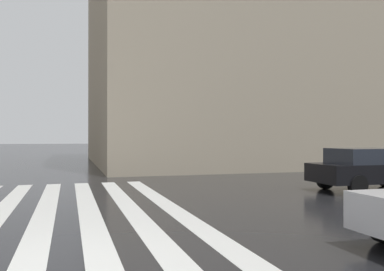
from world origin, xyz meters
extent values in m
plane|color=black|center=(0.00, 0.00, 0.00)|extent=(220.00, 220.00, 0.00)
cube|color=silver|center=(4.00, -2.56, 0.00)|extent=(13.00, 0.50, 0.01)
cube|color=silver|center=(4.00, -1.56, 0.00)|extent=(13.00, 0.50, 0.01)
cube|color=silver|center=(4.00, -0.56, 0.00)|extent=(13.00, 0.50, 0.01)
cube|color=silver|center=(4.00, 0.44, 0.00)|extent=(13.00, 0.50, 0.01)
cube|color=tan|center=(21.78, -14.85, 10.61)|extent=(18.55, 26.27, 21.21)
cube|color=black|center=(5.50, -9.79, 0.61)|extent=(1.75, 4.10, 0.60)
cube|color=#232833|center=(5.50, -9.64, 1.16)|extent=(1.54, 2.46, 0.50)
cylinder|color=black|center=(6.33, -8.54, 0.31)|extent=(0.20, 0.62, 0.62)
cylinder|color=black|center=(4.67, -8.54, 0.31)|extent=(0.20, 0.62, 0.62)
camera|label=1|loc=(-5.76, -0.10, 1.78)|focal=38.18mm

